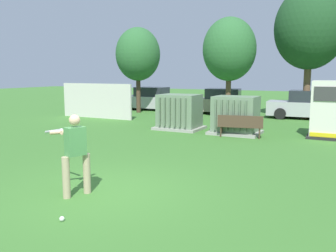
# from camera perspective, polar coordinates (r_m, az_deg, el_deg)

# --- Properties ---
(ground_plane) EXTENTS (96.00, 96.00, 0.00)m
(ground_plane) POSITION_cam_1_polar(r_m,az_deg,el_deg) (8.05, -10.62, -10.44)
(ground_plane) COLOR #3D752D
(fence_panel) EXTENTS (4.80, 0.12, 2.00)m
(fence_panel) POSITION_cam_1_polar(r_m,az_deg,el_deg) (21.10, -11.43, 3.99)
(fence_panel) COLOR beige
(fence_panel) RESTS_ON ground
(transformer_west) EXTENTS (2.10, 1.70, 1.62)m
(transformer_west) POSITION_cam_1_polar(r_m,az_deg,el_deg) (16.50, 1.84, 2.21)
(transformer_west) COLOR #9E9B93
(transformer_west) RESTS_ON ground
(transformer_mid_west) EXTENTS (2.10, 1.70, 1.62)m
(transformer_mid_west) POSITION_cam_1_polar(r_m,az_deg,el_deg) (15.49, 10.80, 1.65)
(transformer_mid_west) COLOR #9E9B93
(transformer_mid_west) RESTS_ON ground
(generator_enclosure) EXTENTS (1.60, 1.40, 2.30)m
(generator_enclosure) POSITION_cam_1_polar(r_m,az_deg,el_deg) (15.59, 24.62, 2.36)
(generator_enclosure) COLOR #262626
(generator_enclosure) RESTS_ON ground
(park_bench) EXTENTS (1.84, 0.72, 0.92)m
(park_bench) POSITION_cam_1_polar(r_m,az_deg,el_deg) (14.59, 11.51, 0.21)
(park_bench) COLOR #4C3828
(park_bench) RESTS_ON ground
(batter) EXTENTS (1.58, 0.87, 1.74)m
(batter) POSITION_cam_1_polar(r_m,az_deg,el_deg) (7.77, -14.80, -3.81)
(batter) COLOR tan
(batter) RESTS_ON ground
(sports_ball) EXTENTS (0.09, 0.09, 0.09)m
(sports_ball) POSITION_cam_1_polar(r_m,az_deg,el_deg) (6.74, -16.68, -14.09)
(sports_ball) COLOR white
(sports_ball) RESTS_ON ground
(tree_left) EXTENTS (2.90, 2.90, 5.53)m
(tree_left) POSITION_cam_1_polar(r_m,az_deg,el_deg) (23.62, -4.85, 11.37)
(tree_left) COLOR #4C3828
(tree_left) RESTS_ON ground
(tree_center_left) EXTENTS (2.97, 2.97, 5.68)m
(tree_center_left) POSITION_cam_1_polar(r_m,az_deg,el_deg) (20.56, 9.82, 12.00)
(tree_center_left) COLOR brown
(tree_center_left) RESTS_ON ground
(tree_center_right) EXTENTS (3.85, 3.85, 7.35)m
(tree_center_right) POSITION_cam_1_polar(r_m,az_deg,el_deg) (21.72, 21.86, 14.38)
(tree_center_right) COLOR brown
(tree_center_right) RESTS_ON ground
(parked_car_leftmost) EXTENTS (4.25, 2.01, 1.62)m
(parked_car_leftmost) POSITION_cam_1_polar(r_m,az_deg,el_deg) (25.28, -2.84, 4.30)
(parked_car_leftmost) COLOR #B2B2B7
(parked_car_leftmost) RESTS_ON ground
(parked_car_left_of_center) EXTENTS (4.41, 2.38, 1.62)m
(parked_car_left_of_center) POSITION_cam_1_polar(r_m,az_deg,el_deg) (23.13, 8.56, 3.83)
(parked_car_left_of_center) COLOR gray
(parked_car_left_of_center) RESTS_ON ground
(parked_car_right_of_center) EXTENTS (4.29, 2.10, 1.62)m
(parked_car_right_of_center) POSITION_cam_1_polar(r_m,az_deg,el_deg) (21.78, 21.37, 3.06)
(parked_car_right_of_center) COLOR #B2B2B7
(parked_car_right_of_center) RESTS_ON ground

